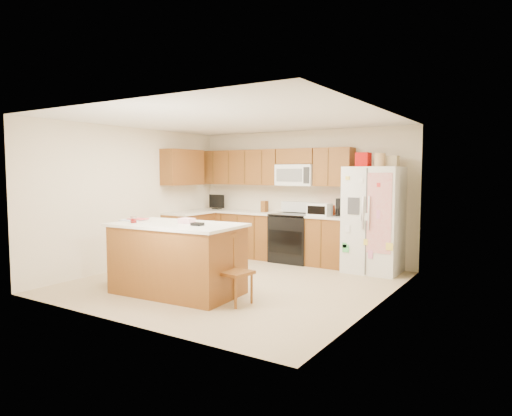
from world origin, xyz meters
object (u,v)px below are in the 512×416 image
Objects in this scene: windsor_chair_right at (234,272)px; stove at (293,237)px; windsor_chair_left at (132,254)px; refrigerator at (374,218)px; island at (177,258)px; windsor_chair_back at (211,258)px.

stove is at bearing 102.79° from windsor_chair_right.
windsor_chair_right is (1.94, -0.03, -0.04)m from windsor_chair_left.
refrigerator reaches higher than windsor_chair_left.
island is (-0.32, -2.88, 0.03)m from stove.
stove is 0.59× the size of island.
windsor_chair_right is at bearing -35.88° from windsor_chair_back.
windsor_chair_right is (0.65, -2.87, -0.05)m from stove.
windsor_chair_back is at bearing -96.24° from stove.
stove is at bearing 65.61° from windsor_chair_left.
island is 2.20× the size of windsor_chair_back.
stove reaches higher than windsor_chair_right.
island is 0.97m from windsor_chair_left.
stove is 1.63m from refrigerator.
windsor_chair_back is (0.08, 0.66, -0.09)m from island.
windsor_chair_left is at bearing 177.60° from island.
stove is 3.12m from windsor_chair_left.
refrigerator is 4.02m from windsor_chair_left.
windsor_chair_right is (0.90, -0.65, 0.01)m from windsor_chair_back.
island is (-1.89, -2.82, -0.42)m from refrigerator.
island is 2.14× the size of windsor_chair_right.
windsor_chair_left is 1.94m from windsor_chair_right.
refrigerator is at bearing 56.16° from island.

